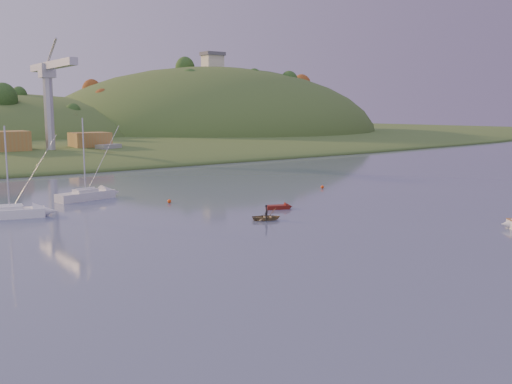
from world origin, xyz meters
TOP-DOWN VIEW (x-y plane):
  - hill_right at (95.00, 195.00)m, footprint 150.00×130.00m
  - hilltop_house at (95.00, 195.00)m, footprint 9.00×7.00m
  - wharf at (5.00, 122.00)m, footprint 42.00×16.00m
  - shed_west at (-8.00, 123.00)m, footprint 11.00×8.00m
  - shed_east at (13.00, 124.00)m, footprint 9.00×7.00m
  - dock_crane at (2.00, 118.39)m, footprint 3.20×28.00m
  - sailboat_near at (-12.42, 58.91)m, footprint 8.21×3.95m
  - sailboat_far at (-23.96, 51.23)m, footprint 7.73×4.08m
  - canoe at (-1.67, 33.03)m, footprint 3.77×3.35m
  - paddler at (-1.67, 33.03)m, footprint 0.54×0.63m
  - red_tender at (4.37, 37.56)m, footprint 3.48×2.34m
  - work_vessel at (15.33, 118.00)m, footprint 15.04×10.45m
  - buoy_0 at (20.77, 47.88)m, footprint 0.50×0.50m
  - buoy_2 at (-4.72, 49.70)m, footprint 0.50×0.50m

SIDE VIEW (x-z plane):
  - hill_right at x=95.00m, z-range -30.00..30.00m
  - red_tender at x=4.37m, z-range -0.33..0.80m
  - buoy_0 at x=20.77m, z-range 0.00..0.50m
  - buoy_2 at x=-4.72m, z-range 0.00..0.50m
  - canoe at x=-1.67m, z-range 0.00..0.65m
  - sailboat_far at x=-23.96m, z-range -4.45..5.82m
  - sailboat_near at x=-12.42m, z-range -4.76..6.19m
  - paddler at x=-1.67m, z-range 0.00..1.46m
  - wharf at x=5.00m, z-range 0.00..2.40m
  - work_vessel at x=15.33m, z-range -0.52..3.13m
  - shed_east at x=13.00m, z-range 2.40..6.40m
  - shed_west at x=-8.00m, z-range 2.40..7.20m
  - dock_crane at x=2.00m, z-range 7.02..27.32m
  - hilltop_house at x=95.00m, z-range 30.18..36.63m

